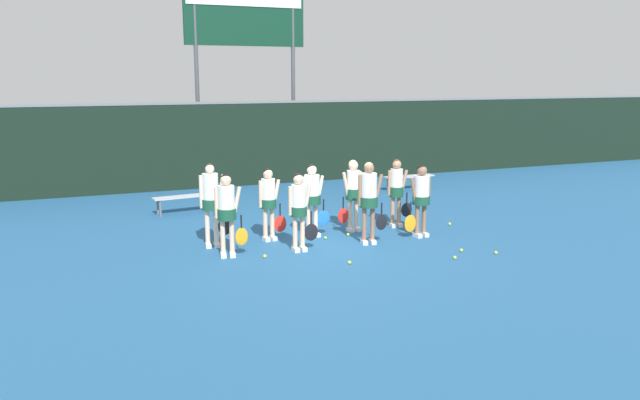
{
  "coord_description": "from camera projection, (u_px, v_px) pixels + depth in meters",
  "views": [
    {
      "loc": [
        -5.07,
        -12.42,
        3.59
      ],
      "look_at": [
        -0.0,
        0.05,
        0.92
      ],
      "focal_mm": 35.0,
      "sensor_mm": 36.0,
      "label": 1
    }
  ],
  "objects": [
    {
      "name": "ground_plane",
      "position": [
        321.0,
        241.0,
        13.86
      ],
      "size": [
        140.0,
        140.0,
        0.0
      ],
      "primitive_type": "plane",
      "color": "#235684"
    },
    {
      "name": "fence_windscreen",
      "position": [
        234.0,
        144.0,
        20.51
      ],
      "size": [
        60.0,
        0.08,
        2.8
      ],
      "color": "black",
      "rests_on": "ground_plane"
    },
    {
      "name": "scoreboard",
      "position": [
        245.0,
        36.0,
        21.52
      ],
      "size": [
        4.24,
        0.15,
        6.28
      ],
      "color": "#515156",
      "rests_on": "ground_plane"
    },
    {
      "name": "bench_courtside",
      "position": [
        183.0,
        198.0,
        16.64
      ],
      "size": [
        1.64,
        0.56,
        0.46
      ],
      "rotation": [
        0.0,
        0.0,
        0.13
      ],
      "color": "#B2B2B7",
      "rests_on": "ground_plane"
    },
    {
      "name": "bench_far",
      "position": [
        409.0,
        178.0,
        20.11
      ],
      "size": [
        1.71,
        0.37,
        0.45
      ],
      "rotation": [
        0.0,
        0.0,
        0.01
      ],
      "color": "#B2B2B7",
      "rests_on": "ground_plane"
    },
    {
      "name": "player_0",
      "position": [
        227.0,
        208.0,
        12.47
      ],
      "size": [
        0.64,
        0.38,
        1.7
      ],
      "rotation": [
        0.0,
        0.0,
        -0.17
      ],
      "color": "beige",
      "rests_on": "ground_plane"
    },
    {
      "name": "player_1",
      "position": [
        299.0,
        206.0,
        12.89
      ],
      "size": [
        0.64,
        0.35,
        1.64
      ],
      "rotation": [
        0.0,
        0.0,
        0.01
      ],
      "color": "beige",
      "rests_on": "ground_plane"
    },
    {
      "name": "player_2",
      "position": [
        369.0,
        195.0,
        13.44
      ],
      "size": [
        0.66,
        0.4,
        1.79
      ],
      "rotation": [
        0.0,
        0.0,
        -0.17
      ],
      "color": "#8C664C",
      "rests_on": "ground_plane"
    },
    {
      "name": "player_3",
      "position": [
        421.0,
        194.0,
        14.05
      ],
      "size": [
        0.68,
        0.4,
        1.65
      ],
      "rotation": [
        0.0,
        0.0,
        0.07
      ],
      "color": "#8C664C",
      "rests_on": "ground_plane"
    },
    {
      "name": "player_4",
      "position": [
        211.0,
        198.0,
        13.18
      ],
      "size": [
        0.67,
        0.38,
        1.8
      ],
      "rotation": [
        0.0,
        0.0,
        -0.08
      ],
      "color": "beige",
      "rests_on": "ground_plane"
    },
    {
      "name": "player_5",
      "position": [
        269.0,
        199.0,
        13.75
      ],
      "size": [
        0.64,
        0.35,
        1.62
      ],
      "rotation": [
        0.0,
        0.0,
        0.11
      ],
      "color": "beige",
      "rests_on": "ground_plane"
    },
    {
      "name": "player_6",
      "position": [
        312.0,
        194.0,
        14.05
      ],
      "size": [
        0.69,
        0.4,
        1.67
      ],
      "rotation": [
        0.0,
        0.0,
        0.14
      ],
      "color": "beige",
      "rests_on": "ground_plane"
    },
    {
      "name": "player_7",
      "position": [
        353.0,
        189.0,
        14.56
      ],
      "size": [
        0.62,
        0.35,
        1.69
      ],
      "rotation": [
        0.0,
        0.0,
        0.08
      ],
      "color": "beige",
      "rests_on": "ground_plane"
    },
    {
      "name": "player_8",
      "position": [
        397.0,
        187.0,
        15.01
      ],
      "size": [
        0.63,
        0.34,
        1.65
      ],
      "rotation": [
        0.0,
        0.0,
        -0.15
      ],
      "color": "tan",
      "rests_on": "ground_plane"
    },
    {
      "name": "tennis_ball_0",
      "position": [
        216.0,
        235.0,
        14.24
      ],
      "size": [
        0.06,
        0.06,
        0.06
      ],
      "primitive_type": "sphere",
      "color": "#CCE033",
      "rests_on": "ground_plane"
    },
    {
      "name": "tennis_ball_1",
      "position": [
        461.0,
        250.0,
        12.99
      ],
      "size": [
        0.07,
        0.07,
        0.07
      ],
      "primitive_type": "sphere",
      "color": "#CCE033",
      "rests_on": "ground_plane"
    },
    {
      "name": "tennis_ball_2",
      "position": [
        348.0,
        235.0,
        14.27
      ],
      "size": [
        0.07,
        0.07,
        0.07
      ],
      "primitive_type": "sphere",
      "color": "#CCE033",
      "rests_on": "ground_plane"
    },
    {
      "name": "tennis_ball_3",
      "position": [
        450.0,
        224.0,
        15.3
      ],
      "size": [
        0.07,
        0.07,
        0.07
      ],
      "primitive_type": "sphere",
      "color": "#CCE033",
      "rests_on": "ground_plane"
    },
    {
      "name": "tennis_ball_4",
      "position": [
        496.0,
        253.0,
        12.82
      ],
      "size": [
        0.07,
        0.07,
        0.07
      ],
      "primitive_type": "sphere",
      "color": "#CCE033",
      "rests_on": "ground_plane"
    },
    {
      "name": "tennis_ball_5",
      "position": [
        325.0,
        238.0,
        13.99
      ],
      "size": [
        0.06,
        0.06,
        0.06
      ],
      "primitive_type": "sphere",
      "color": "#CCE033",
      "rests_on": "ground_plane"
    },
    {
      "name": "tennis_ball_6",
      "position": [
        265.0,
        256.0,
        12.56
      ],
      "size": [
        0.07,
        0.07,
        0.07
      ],
      "primitive_type": "sphere",
      "color": "#CCE033",
      "rests_on": "ground_plane"
    },
    {
      "name": "tennis_ball_7",
      "position": [
        455.0,
        258.0,
        12.47
      ],
      "size": [
        0.07,
        0.07,
        0.07
      ],
      "primitive_type": "sphere",
      "color": "#CCE033",
      "rests_on": "ground_plane"
    },
    {
      "name": "tennis_ball_8",
      "position": [
        349.0,
        262.0,
        12.13
      ],
      "size": [
        0.07,
        0.07,
        0.07
      ],
      "primitive_type": "sphere",
      "color": "#CCE033",
      "rests_on": "ground_plane"
    }
  ]
}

